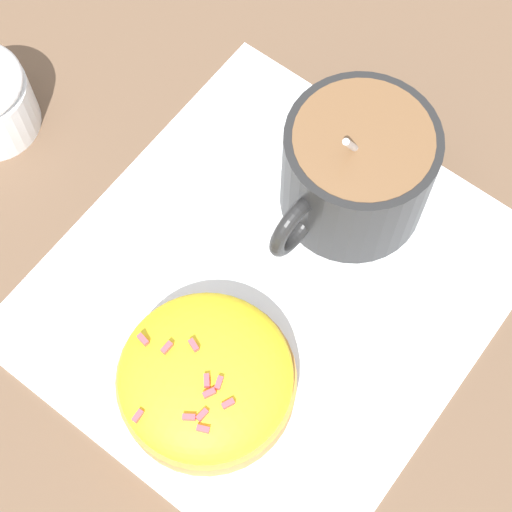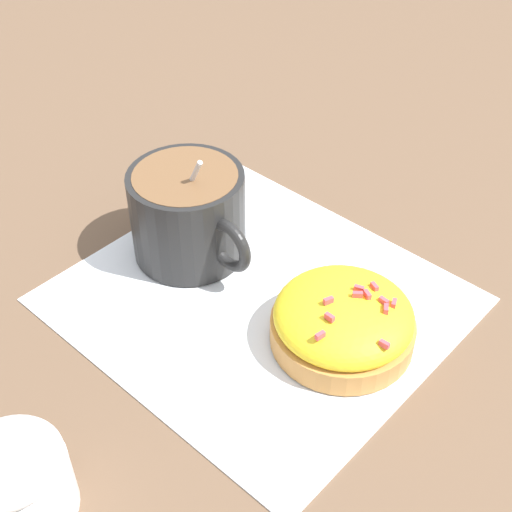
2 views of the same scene
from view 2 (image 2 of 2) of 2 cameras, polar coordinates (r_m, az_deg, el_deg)
ground_plane at (r=0.55m, az=0.22°, el=-3.57°), size 3.00×3.00×0.00m
paper_napkin at (r=0.55m, az=0.22°, el=-3.46°), size 0.30×0.28×0.00m
coffee_cup at (r=0.57m, az=-5.40°, el=3.60°), size 0.12×0.09×0.10m
frosted_pastry at (r=0.51m, az=6.79°, el=-5.39°), size 0.10×0.10×0.05m
sugar_bowl at (r=0.44m, az=-18.70°, el=-16.62°), size 0.06×0.06×0.06m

